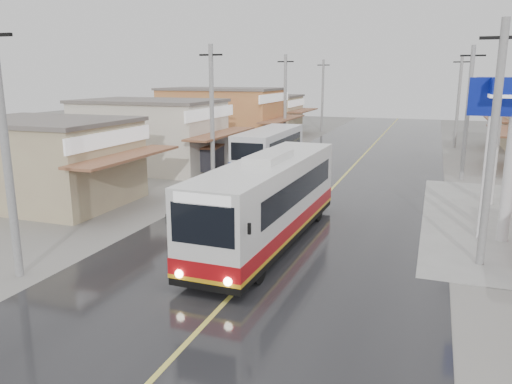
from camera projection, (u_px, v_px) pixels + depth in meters
ground at (282, 242)px, 19.24m from camera, size 120.00×120.00×0.00m
road at (347, 172)px, 32.99m from camera, size 12.00×90.00×0.02m
centre_line at (347, 172)px, 32.99m from camera, size 0.15×90.00×0.01m
shopfronts_left at (192, 156)px, 40.00m from camera, size 11.00×44.00×5.20m
utility_poles_left at (253, 164)px, 36.20m from camera, size 1.60×50.00×8.00m
utility_poles_right at (461, 180)px, 30.70m from camera, size 1.60×36.00×8.00m
coach_bus at (270, 200)px, 18.88m from camera, size 2.79×11.10×3.44m
second_bus at (269, 150)px, 32.50m from camera, size 2.36×8.55×2.83m
cyclist at (256, 172)px, 29.74m from camera, size 0.98×1.90×1.95m
tricycle_near at (209, 158)px, 32.26m from camera, size 1.94×2.45×1.86m
tyre_stack at (195, 192)px, 26.53m from camera, size 0.87×0.87×0.44m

